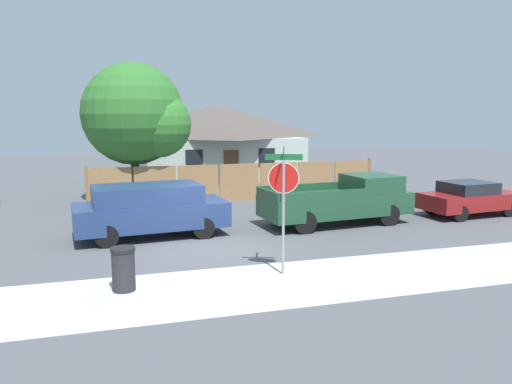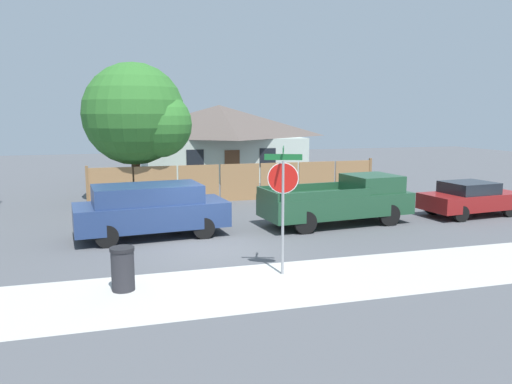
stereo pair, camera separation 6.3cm
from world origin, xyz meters
TOP-DOWN VIEW (x-y plane):
  - ground_plane at (0.00, 0.00)m, footprint 80.00×80.00m
  - sidewalk_strip at (0.00, -3.60)m, footprint 36.00×3.20m
  - wooden_fence at (3.02, 8.10)m, footprint 13.85×0.12m
  - house at (3.99, 17.22)m, footprint 10.45×7.54m
  - oak_tree at (-1.48, 9.17)m, footprint 4.92×4.69m
  - red_suv at (-1.61, 2.02)m, footprint 5.11×2.45m
  - orange_pickup at (5.37, 2.05)m, footprint 5.74×2.52m
  - parked_sedan at (11.06, 2.02)m, footprint 4.21×2.16m
  - stop_sign at (1.30, -2.95)m, footprint 0.89×0.80m
  - trash_bin at (-2.65, -3.05)m, footprint 0.56×0.56m

SIDE VIEW (x-z plane):
  - ground_plane at x=0.00m, z-range 0.00..0.00m
  - sidewalk_strip at x=0.00m, z-range 0.00..0.01m
  - trash_bin at x=-2.65m, z-range 0.01..1.03m
  - parked_sedan at x=11.06m, z-range 0.02..1.40m
  - wooden_fence at x=3.02m, z-range -0.05..1.80m
  - orange_pickup at x=5.37m, z-range -0.01..1.79m
  - red_suv at x=-1.61m, z-range 0.08..1.84m
  - stop_sign at x=1.30m, z-range 0.59..3.86m
  - house at x=3.99m, z-range 0.09..4.75m
  - oak_tree at x=-1.48m, z-range 0.76..7.18m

